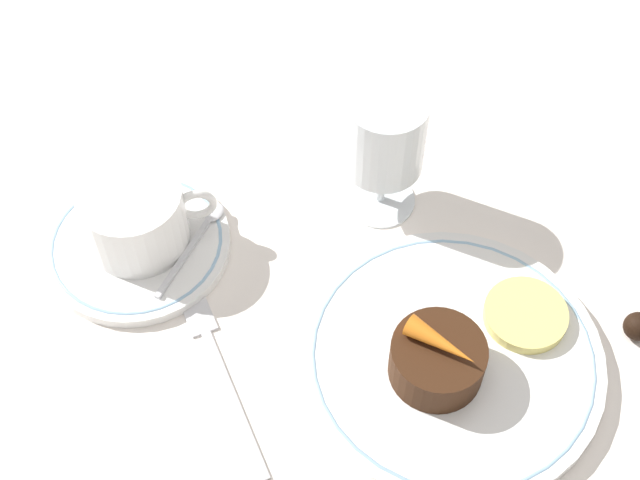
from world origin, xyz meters
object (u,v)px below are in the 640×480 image
at_px(dinner_plate, 452,358).
at_px(dessert_cake, 437,360).
at_px(wine_glass, 385,140).
at_px(coffee_cup, 135,215).
at_px(fork, 214,353).

relative_size(dinner_plate, dessert_cake, 3.27).
relative_size(dinner_plate, wine_glass, 1.90).
distance_m(wine_glass, dessert_cake, 0.19).
height_order(dinner_plate, coffee_cup, coffee_cup).
height_order(coffee_cup, wine_glass, wine_glass).
bearing_deg(coffee_cup, dinner_plate, -35.21).
bearing_deg(dinner_plate, dessert_cake, -148.22).
bearing_deg(fork, coffee_cup, 111.84).
distance_m(coffee_cup, dessert_cake, 0.28).
xyz_separation_m(coffee_cup, dessert_cake, (0.21, -0.17, -0.01)).
xyz_separation_m(dinner_plate, wine_glass, (-0.02, 0.17, 0.07)).
distance_m(dinner_plate, dessert_cake, 0.03).
xyz_separation_m(wine_glass, dessert_cake, (0.00, -0.18, -0.05)).
bearing_deg(fork, dessert_cake, -18.27).
relative_size(wine_glass, dessert_cake, 1.72).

